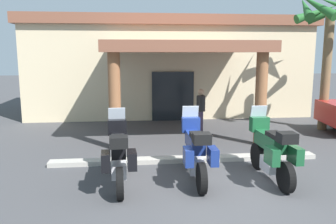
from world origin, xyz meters
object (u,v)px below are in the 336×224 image
motel_building (167,65)px  motorcycle_green (272,150)px  motorcycle_black (118,155)px  motorcycle_blue (196,151)px  palm_tree_near_portico (330,24)px  pedestrian (201,108)px

motel_building → motorcycle_green: 10.08m
motorcycle_black → motorcycle_green: same height
motorcycle_blue → motorcycle_green: (1.73, -0.13, 0.00)m
motorcycle_black → palm_tree_near_portico: (7.56, 4.88, 3.25)m
motel_building → motorcycle_green: (1.38, -9.86, -1.59)m
motorcycle_black → motorcycle_blue: size_ratio=1.00×
pedestrian → motel_building: bearing=-55.2°
motel_building → motorcycle_black: 10.18m
motorcycle_blue → palm_tree_near_portico: bearing=-49.7°
palm_tree_near_portico → motel_building: bearing=137.9°
motorcycle_black → pedestrian: (2.82, 4.88, 0.22)m
motel_building → pedestrian: 5.19m
pedestrian → palm_tree_near_portico: bearing=-153.7°
motorcycle_blue → motorcycle_black: bearing=94.3°
motorcycle_black → motorcycle_blue: (1.73, 0.10, 0.00)m
motorcycle_blue → palm_tree_near_portico: size_ratio=0.43×
motel_building → motorcycle_blue: bearing=-91.9°
motorcycle_black → palm_tree_near_portico: 9.57m
motorcycle_black → motorcycle_blue: same height
palm_tree_near_portico → motorcycle_black: bearing=-147.2°
motorcycle_blue → pedestrian: (1.08, 4.78, 0.22)m
motorcycle_blue → motorcycle_green: bearing=-93.3°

